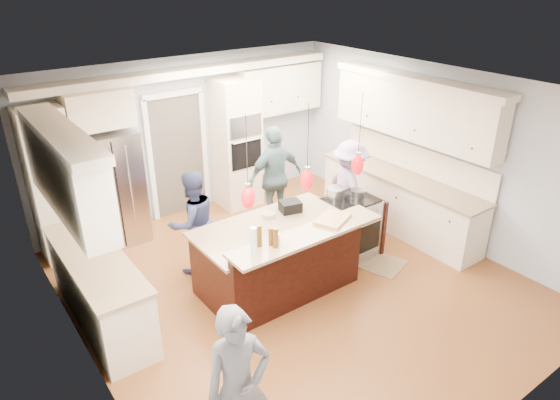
# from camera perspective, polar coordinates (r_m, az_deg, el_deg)

# --- Properties ---
(ground_plane) EXTENTS (6.00, 6.00, 0.00)m
(ground_plane) POSITION_cam_1_polar(r_m,az_deg,el_deg) (7.06, 1.71, -9.45)
(ground_plane) COLOR #99552A
(ground_plane) RESTS_ON ground
(room_shell) EXTENTS (5.54, 6.04, 2.72)m
(room_shell) POSITION_cam_1_polar(r_m,az_deg,el_deg) (6.20, 1.92, 4.46)
(room_shell) COLOR #B2BCC6
(room_shell) RESTS_ON ground
(refrigerator) EXTENTS (0.90, 0.70, 1.80)m
(refrigerator) POSITION_cam_1_polar(r_m,az_deg,el_deg) (8.10, -18.78, 1.22)
(refrigerator) COLOR #B7B7BC
(refrigerator) RESTS_ON ground
(oven_column) EXTENTS (0.72, 0.69, 2.30)m
(oven_column) POSITION_cam_1_polar(r_m,az_deg,el_deg) (8.89, -4.99, 6.43)
(oven_column) COLOR beige
(oven_column) RESTS_ON ground
(back_upper_cabinets) EXTENTS (5.30, 0.61, 2.54)m
(back_upper_cabinets) POSITION_cam_1_polar(r_m,az_deg,el_deg) (8.18, -14.50, 7.83)
(back_upper_cabinets) COLOR beige
(back_upper_cabinets) RESTS_ON ground
(right_counter_run) EXTENTS (0.64, 3.10, 2.51)m
(right_counter_run) POSITION_cam_1_polar(r_m,az_deg,el_deg) (8.29, 13.97, 3.60)
(right_counter_run) COLOR beige
(right_counter_run) RESTS_ON ground
(left_cabinets) EXTENTS (0.64, 2.30, 2.51)m
(left_cabinets) POSITION_cam_1_polar(r_m,az_deg,el_deg) (6.22, -21.15, -5.10)
(left_cabinets) COLOR beige
(left_cabinets) RESTS_ON ground
(kitchen_island) EXTENTS (2.10, 1.46, 1.12)m
(kitchen_island) POSITION_cam_1_polar(r_m,az_deg,el_deg) (6.72, -0.30, -6.50)
(kitchen_island) COLOR black
(kitchen_island) RESTS_ON ground
(island_range) EXTENTS (0.82, 0.71, 0.92)m
(island_range) POSITION_cam_1_polar(r_m,az_deg,el_deg) (7.58, 8.01, -3.02)
(island_range) COLOR #B7B7BC
(island_range) RESTS_ON ground
(pendant_lights) EXTENTS (1.75, 0.15, 1.03)m
(pendant_lights) POSITION_cam_1_polar(r_m,az_deg,el_deg) (5.69, 3.11, 2.30)
(pendant_lights) COLOR black
(pendant_lights) RESTS_ON ground
(person_bar_end) EXTENTS (0.64, 0.50, 1.58)m
(person_bar_end) POSITION_cam_1_polar(r_m,az_deg,el_deg) (4.53, -4.77, -20.49)
(person_bar_end) COLOR slate
(person_bar_end) RESTS_ON ground
(person_far_left) EXTENTS (0.77, 0.61, 1.52)m
(person_far_left) POSITION_cam_1_polar(r_m,az_deg,el_deg) (7.07, -9.92, -2.57)
(person_far_left) COLOR navy
(person_far_left) RESTS_ON ground
(person_far_right) EXTENTS (1.02, 0.45, 1.72)m
(person_far_right) POSITION_cam_1_polar(r_m,az_deg,el_deg) (8.20, -0.55, 2.65)
(person_far_right) COLOR slate
(person_far_right) RESTS_ON ground
(person_range_side) EXTENTS (0.75, 1.10, 1.57)m
(person_range_side) POSITION_cam_1_polar(r_m,az_deg,el_deg) (8.04, 7.90, 1.34)
(person_range_side) COLOR #B18BBC
(person_range_side) RESTS_ON ground
(floor_rug) EXTENTS (0.84, 1.02, 0.01)m
(floor_rug) POSITION_cam_1_polar(r_m,az_deg,el_deg) (7.65, 10.59, -6.85)
(floor_rug) COLOR #8C6F4C
(floor_rug) RESTS_ON ground
(water_bottle) EXTENTS (0.09, 0.09, 0.33)m
(water_bottle) POSITION_cam_1_polar(r_m,az_deg,el_deg) (5.49, -3.02, -4.69)
(water_bottle) COLOR silver
(water_bottle) RESTS_ON kitchen_island
(beer_bottle_a) EXTENTS (0.08, 0.08, 0.27)m
(beer_bottle_a) POSITION_cam_1_polar(r_m,az_deg,el_deg) (5.65, -2.42, -4.09)
(beer_bottle_a) COLOR #4F320E
(beer_bottle_a) RESTS_ON kitchen_island
(beer_bottle_b) EXTENTS (0.06, 0.06, 0.24)m
(beer_bottle_b) POSITION_cam_1_polar(r_m,az_deg,el_deg) (5.63, -0.51, -4.36)
(beer_bottle_b) COLOR #4F320E
(beer_bottle_b) RESTS_ON kitchen_island
(beer_bottle_c) EXTENTS (0.07, 0.07, 0.22)m
(beer_bottle_c) POSITION_cam_1_polar(r_m,az_deg,el_deg) (5.68, -1.06, -4.18)
(beer_bottle_c) COLOR #4F320E
(beer_bottle_c) RESTS_ON kitchen_island
(drink_can) EXTENTS (0.07, 0.07, 0.12)m
(drink_can) POSITION_cam_1_polar(r_m,az_deg,el_deg) (5.74, -0.33, -4.46)
(drink_can) COLOR #B7B7BC
(drink_can) RESTS_ON kitchen_island
(cutting_board) EXTENTS (0.56, 0.49, 0.04)m
(cutting_board) POSITION_cam_1_polar(r_m,az_deg,el_deg) (6.29, 6.04, -2.16)
(cutting_board) COLOR tan
(cutting_board) RESTS_ON kitchen_island
(pot_large) EXTENTS (0.27, 0.27, 0.16)m
(pot_large) POSITION_cam_1_polar(r_m,az_deg,el_deg) (7.34, 6.39, 0.83)
(pot_large) COLOR #B7B7BC
(pot_large) RESTS_ON island_range
(pot_small) EXTENTS (0.20, 0.20, 0.10)m
(pot_small) POSITION_cam_1_polar(r_m,az_deg,el_deg) (7.44, 8.87, 0.80)
(pot_small) COLOR #B7B7BC
(pot_small) RESTS_ON island_range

